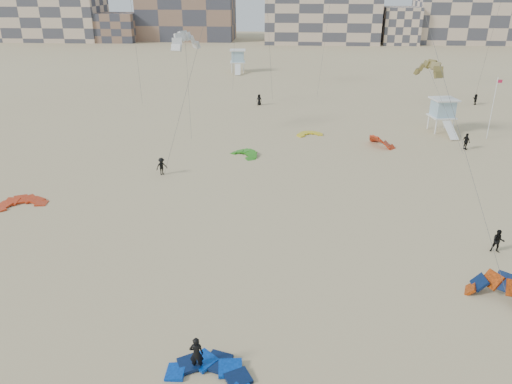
# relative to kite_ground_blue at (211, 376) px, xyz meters

# --- Properties ---
(ground) EXTENTS (320.00, 320.00, 0.00)m
(ground) POSITION_rel_kite_ground_blue_xyz_m (1.62, 4.06, 0.00)
(ground) COLOR tan
(ground) RESTS_ON ground
(kite_ground_blue) EXTENTS (4.97, 5.11, 1.07)m
(kite_ground_blue) POSITION_rel_kite_ground_blue_xyz_m (0.00, 0.00, 0.00)
(kite_ground_blue) COLOR #0242C5
(kite_ground_blue) RESTS_ON ground
(kite_ground_orange) EXTENTS (5.31, 5.32, 3.81)m
(kite_ground_orange) POSITION_rel_kite_ground_blue_xyz_m (16.14, 7.35, 0.00)
(kite_ground_orange) COLOR #EA4A0C
(kite_ground_orange) RESTS_ON ground
(kite_ground_red) EXTENTS (5.13, 5.25, 1.20)m
(kite_ground_red) POSITION_rel_kite_ground_blue_xyz_m (-19.04, 18.36, 0.00)
(kite_ground_red) COLOR #D44218
(kite_ground_red) RESTS_ON ground
(kite_ground_green) EXTENTS (4.59, 4.59, 1.60)m
(kite_ground_green) POSITION_rel_kite_ground_blue_xyz_m (-1.33, 32.31, 0.00)
(kite_ground_green) COLOR #1C8A16
(kite_ground_green) RESTS_ON ground
(kite_ground_red_far) EXTENTS (4.83, 4.78, 3.50)m
(kite_ground_red_far) POSITION_rel_kite_ground_blue_xyz_m (13.86, 36.85, 0.00)
(kite_ground_red_far) COLOR #D44218
(kite_ground_red_far) RESTS_ON ground
(kite_ground_yellow) EXTENTS (3.72, 3.81, 0.55)m
(kite_ground_yellow) POSITION_rel_kite_ground_blue_xyz_m (5.81, 40.43, 0.00)
(kite_ground_yellow) COLOR yellow
(kite_ground_yellow) RESTS_ON ground
(kitesurfer_main) EXTENTS (0.73, 0.52, 1.88)m
(kitesurfer_main) POSITION_rel_kite_ground_blue_xyz_m (-0.75, 0.45, 0.94)
(kitesurfer_main) COLOR black
(kitesurfer_main) RESTS_ON ground
(kitesurfer_b) EXTENTS (0.95, 0.81, 1.71)m
(kitesurfer_b) POSITION_rel_kite_ground_blue_xyz_m (18.07, 13.13, 0.85)
(kitesurfer_b) COLOR black
(kitesurfer_b) RESTS_ON ground
(kitesurfer_c) EXTENTS (1.28, 1.18, 1.72)m
(kitesurfer_c) POSITION_rel_kite_ground_blue_xyz_m (-8.84, 26.12, 0.86)
(kitesurfer_c) COLOR black
(kitesurfer_c) RESTS_ON ground
(kitesurfer_d) EXTENTS (0.85, 1.19, 1.87)m
(kitesurfer_d) POSITION_rel_kite_ground_blue_xyz_m (22.98, 36.08, 0.94)
(kitesurfer_d) COLOR black
(kitesurfer_d) RESTS_ON ground
(kitesurfer_e) EXTENTS (0.91, 0.72, 1.63)m
(kitesurfer_e) POSITION_rel_kite_ground_blue_xyz_m (-1.29, 55.31, 0.81)
(kitesurfer_e) COLOR black
(kitesurfer_e) RESTS_ON ground
(kitesurfer_f) EXTENTS (0.53, 1.48, 1.58)m
(kitesurfer_f) POSITION_rel_kite_ground_blue_xyz_m (31.10, 57.98, 0.79)
(kitesurfer_f) COLOR black
(kitesurfer_f) RESTS_ON ground
(kite_fly_grey) EXTENTS (5.31, 7.63, 11.41)m
(kite_fly_grey) POSITION_rel_kite_ground_blue_xyz_m (-8.63, 39.38, 10.86)
(kite_fly_grey) COLOR white
(kite_fly_grey) RESTS_ON ground
(kite_fly_olive) EXTENTS (4.92, 11.04, 8.48)m
(kite_fly_olive) POSITION_rel_kite_ground_blue_xyz_m (18.98, 40.15, 8.00)
(kite_fly_olive) COLOR brown
(kite_fly_olive) RESTS_ON ground
(lifeguard_tower_near) EXTENTS (3.36, 5.87, 4.11)m
(lifeguard_tower_near) POSITION_rel_kite_ground_blue_xyz_m (22.07, 43.18, 2.04)
(lifeguard_tower_near) COLOR white
(lifeguard_tower_near) RESTS_ON ground
(lifeguard_tower_far) EXTENTS (3.35, 6.11, 4.37)m
(lifeguard_tower_far) POSITION_rel_kite_ground_blue_xyz_m (-7.40, 83.27, 2.17)
(lifeguard_tower_far) COLOR white
(lifeguard_tower_far) RESTS_ON ground
(flagpole) EXTENTS (0.59, 0.09, 7.24)m
(flagpole) POSITION_rel_kite_ground_blue_xyz_m (26.85, 40.46, 3.82)
(flagpole) COLOR white
(flagpole) RESTS_ON ground
(condo_west_a) EXTENTS (30.00, 15.00, 14.00)m
(condo_west_a) POSITION_rel_kite_ground_blue_xyz_m (-68.38, 134.06, 7.00)
(condo_west_a) COLOR beige
(condo_west_a) RESTS_ON ground
(condo_west_b) EXTENTS (28.00, 14.00, 18.00)m
(condo_west_b) POSITION_rel_kite_ground_blue_xyz_m (-28.38, 138.06, 9.00)
(condo_west_b) COLOR #84624F
(condo_west_b) RESTS_ON ground
(condo_mid) EXTENTS (32.00, 16.00, 12.00)m
(condo_mid) POSITION_rel_kite_ground_blue_xyz_m (11.62, 134.06, 6.00)
(condo_mid) COLOR beige
(condo_mid) RESTS_ON ground
(condo_east) EXTENTS (26.00, 14.00, 16.00)m
(condo_east) POSITION_rel_kite_ground_blue_xyz_m (51.62, 136.06, 8.00)
(condo_east) COLOR beige
(condo_east) RESTS_ON ground
(condo_fill_left) EXTENTS (12.00, 10.00, 8.00)m
(condo_fill_left) POSITION_rel_kite_ground_blue_xyz_m (-48.38, 132.06, 4.00)
(condo_fill_left) COLOR #84624F
(condo_fill_left) RESTS_ON ground
(condo_fill_right) EXTENTS (10.00, 10.00, 10.00)m
(condo_fill_right) POSITION_rel_kite_ground_blue_xyz_m (33.62, 132.06, 5.00)
(condo_fill_right) COLOR beige
(condo_fill_right) RESTS_ON ground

